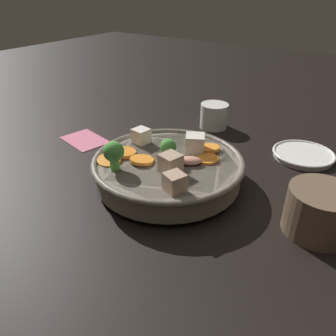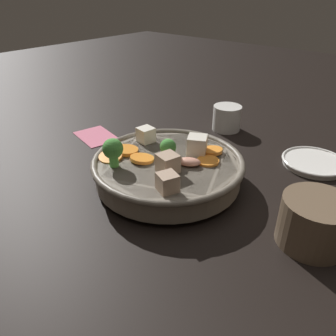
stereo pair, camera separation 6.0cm
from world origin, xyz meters
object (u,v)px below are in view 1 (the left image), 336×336
at_px(side_saucer, 303,154).
at_px(dark_mug, 320,211).
at_px(stirfry_bowl, 168,167).
at_px(tea_cup, 214,116).

bearing_deg(side_saucer, dark_mug, -71.49).
bearing_deg(stirfry_bowl, dark_mug, 3.41).
distance_m(side_saucer, dark_mug, 0.25).
relative_size(stirfry_bowl, side_saucer, 2.14).
bearing_deg(tea_cup, dark_mug, -41.07).
height_order(tea_cup, dark_mug, dark_mug).
xyz_separation_m(stirfry_bowl, dark_mug, (0.26, 0.02, 0.00)).
height_order(stirfry_bowl, dark_mug, stirfry_bowl).
xyz_separation_m(stirfry_bowl, tea_cup, (-0.05, 0.29, -0.00)).
bearing_deg(tea_cup, side_saucer, -9.83).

